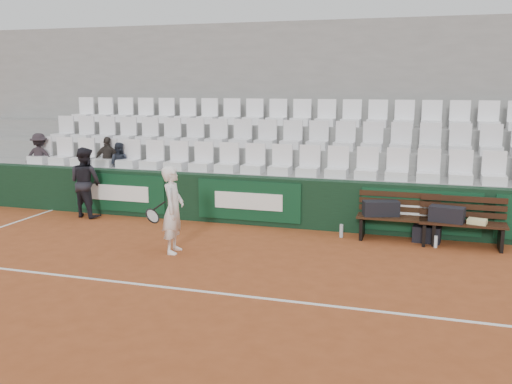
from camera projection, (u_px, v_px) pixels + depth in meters
name	position (u px, v px, depth m)	size (l,w,h in m)	color
ground	(180.00, 289.00, 8.15)	(80.00, 80.00, 0.00)	#994722
court_baseline	(180.00, 289.00, 8.14)	(18.00, 0.06, 0.01)	white
back_barrier	(263.00, 201.00, 11.78)	(18.00, 0.34, 1.00)	black
grandstand_tier_front	(269.00, 195.00, 12.39)	(18.00, 0.95, 1.00)	gray
grandstand_tier_mid	(280.00, 178.00, 13.24)	(18.00, 0.95, 1.45)	gray
grandstand_tier_back	(290.00, 163.00, 14.09)	(18.00, 0.95, 1.90)	gray
grandstand_rear_wall	(296.00, 111.00, 14.45)	(18.00, 0.30, 4.40)	gray
seat_row_front	(266.00, 159.00, 12.08)	(11.90, 0.44, 0.63)	white
seat_row_mid	(278.00, 134.00, 12.88)	(11.90, 0.44, 0.63)	silver
seat_row_back	(288.00, 112.00, 13.69)	(11.90, 0.44, 0.63)	white
bench_left	(397.00, 229.00, 10.64)	(1.50, 0.56, 0.45)	#351D0F
bench_right	(462.00, 234.00, 10.23)	(1.50, 0.56, 0.45)	#321A0F
sports_bag_left	(381.00, 208.00, 10.67)	(0.66, 0.28, 0.28)	black
sports_bag_right	(447.00, 214.00, 10.20)	(0.60, 0.28, 0.28)	black
towel	(477.00, 221.00, 10.07)	(0.32, 0.23, 0.09)	beige
sports_bag_ground	(427.00, 234.00, 10.54)	(0.49, 0.30, 0.30)	black
water_bottle_near	(341.00, 231.00, 10.86)	(0.07, 0.07, 0.26)	#AEC0C5
water_bottle_far	(436.00, 242.00, 10.18)	(0.06, 0.06, 0.22)	silver
tennis_player	(173.00, 210.00, 9.79)	(0.72, 0.60, 1.52)	white
ball_kid	(85.00, 182.00, 12.45)	(0.75, 0.58, 1.54)	black
spectator_a	(39.00, 139.00, 13.73)	(0.75, 0.43, 1.16)	black
spectator_b	(107.00, 142.00, 13.19)	(0.66, 0.28, 1.13)	#312B27
spectator_c	(118.00, 145.00, 13.12)	(0.49, 0.38, 1.01)	#212632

